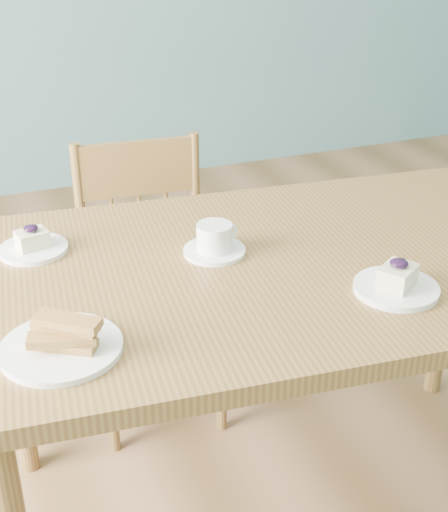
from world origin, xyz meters
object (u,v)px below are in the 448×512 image
object	(u,v)px
dining_chair	(150,284)
biscotti_plate	(60,341)
dining_table	(296,287)
cheesecake_plate_far	(33,245)
cheesecake_plate_near	(397,283)
coffee_cup	(215,241)

from	to	relation	value
dining_chair	biscotti_plate	bearing A→B (deg)	-111.03
dining_table	cheesecake_plate_far	distance (m)	0.60
cheesecake_plate_near	coffee_cup	world-z (taller)	cheesecake_plate_near
cheesecake_plate_far	biscotti_plate	bearing A→B (deg)	-91.50
dining_table	cheesecake_plate_near	bearing A→B (deg)	-54.97
cheesecake_plate_near	biscotti_plate	size ratio (longest dim) A/B	0.79
cheesecake_plate_near	cheesecake_plate_far	world-z (taller)	cheesecake_plate_near
cheesecake_plate_near	cheesecake_plate_far	size ratio (longest dim) A/B	1.13
dining_table	coffee_cup	world-z (taller)	coffee_cup
coffee_cup	biscotti_plate	distance (m)	0.47
dining_table	coffee_cup	xyz separation A→B (m)	(-0.16, 0.09, 0.11)
dining_chair	cheesecake_plate_far	bearing A→B (deg)	-131.85
cheesecake_plate_far	coffee_cup	distance (m)	0.41
dining_table	cheesecake_plate_near	xyz separation A→B (m)	(0.12, -0.21, 0.10)
dining_table	cheesecake_plate_far	xyz separation A→B (m)	(-0.54, 0.24, 0.09)
dining_table	dining_chair	distance (m)	0.66
dining_table	biscotti_plate	world-z (taller)	biscotti_plate
biscotti_plate	dining_chair	bearing A→B (deg)	63.87
dining_table	dining_chair	xyz separation A→B (m)	(-0.19, 0.58, -0.26)
dining_chair	coffee_cup	bearing A→B (deg)	-81.95
cheesecake_plate_near	biscotti_plate	world-z (taller)	cheesecake_plate_near
cheesecake_plate_near	dining_table	bearing A→B (deg)	119.55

